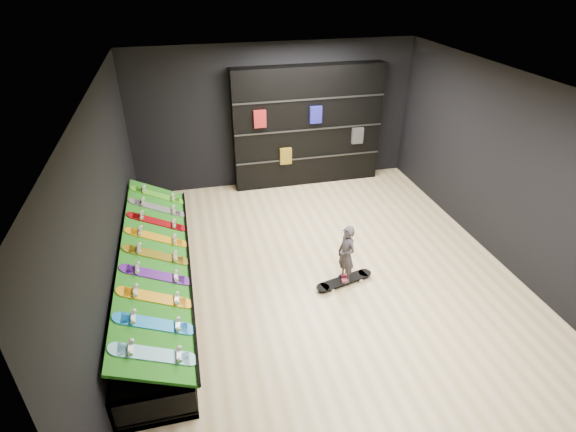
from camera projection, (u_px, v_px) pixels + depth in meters
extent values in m
cube|color=beige|center=(321.00, 271.00, 7.30)|extent=(6.00, 7.00, 0.01)
cube|color=white|center=(329.00, 85.00, 5.78)|extent=(6.00, 7.00, 0.01)
cube|color=black|center=(275.00, 116.00, 9.48)|extent=(6.00, 0.02, 3.00)
cube|color=black|center=(456.00, 381.00, 3.60)|extent=(6.00, 0.02, 3.00)
cube|color=black|center=(108.00, 213.00, 5.93)|extent=(0.02, 7.00, 3.00)
cube|color=black|center=(504.00, 169.00, 7.15)|extent=(0.02, 7.00, 3.00)
cube|color=#16610F|center=(156.00, 257.00, 6.43)|extent=(0.92, 4.50, 0.46)
cube|color=black|center=(308.00, 127.00, 9.58)|extent=(3.20, 0.37, 2.56)
imported|color=black|center=(345.00, 265.00, 6.83)|extent=(0.20, 0.24, 0.57)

